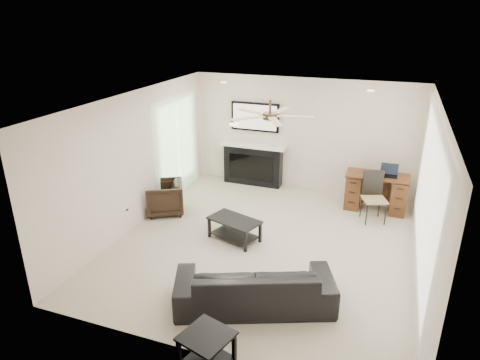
{
  "coord_description": "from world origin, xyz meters",
  "views": [
    {
      "loc": [
        1.84,
        -6.32,
        3.78
      ],
      "look_at": [
        -0.47,
        -0.0,
        1.13
      ],
      "focal_mm": 32.0,
      "sensor_mm": 36.0,
      "label": 1
    }
  ],
  "objects_px": {
    "coffee_table": "(234,229)",
    "sofa": "(254,285)",
    "fireplace_unit": "(253,145)",
    "desk": "(376,192)",
    "armchair": "(165,198)"
  },
  "relations": [
    {
      "from": "sofa",
      "to": "armchair",
      "type": "distance_m",
      "value": 3.37
    },
    {
      "from": "fireplace_unit",
      "to": "desk",
      "type": "distance_m",
      "value": 2.89
    },
    {
      "from": "fireplace_unit",
      "to": "desk",
      "type": "relative_size",
      "value": 1.57
    },
    {
      "from": "fireplace_unit",
      "to": "sofa",
      "type": "bearing_deg",
      "value": -71.2
    },
    {
      "from": "coffee_table",
      "to": "desk",
      "type": "bearing_deg",
      "value": 62.37
    },
    {
      "from": "desk",
      "to": "fireplace_unit",
      "type": "bearing_deg",
      "value": 170.26
    },
    {
      "from": "armchair",
      "to": "coffee_table",
      "type": "relative_size",
      "value": 0.8
    },
    {
      "from": "armchair",
      "to": "fireplace_unit",
      "type": "relative_size",
      "value": 0.38
    },
    {
      "from": "fireplace_unit",
      "to": "desk",
      "type": "xyz_separation_m",
      "value": [
        2.79,
        -0.48,
        -0.57
      ]
    },
    {
      "from": "coffee_table",
      "to": "sofa",
      "type": "bearing_deg",
      "value": -42.07
    },
    {
      "from": "sofa",
      "to": "fireplace_unit",
      "type": "relative_size",
      "value": 1.13
    },
    {
      "from": "coffee_table",
      "to": "desk",
      "type": "distance_m",
      "value": 3.12
    },
    {
      "from": "sofa",
      "to": "fireplace_unit",
      "type": "height_order",
      "value": "fireplace_unit"
    },
    {
      "from": "armchair",
      "to": "coffee_table",
      "type": "bearing_deg",
      "value": 43.1
    },
    {
      "from": "fireplace_unit",
      "to": "desk",
      "type": "height_order",
      "value": "fireplace_unit"
    }
  ]
}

